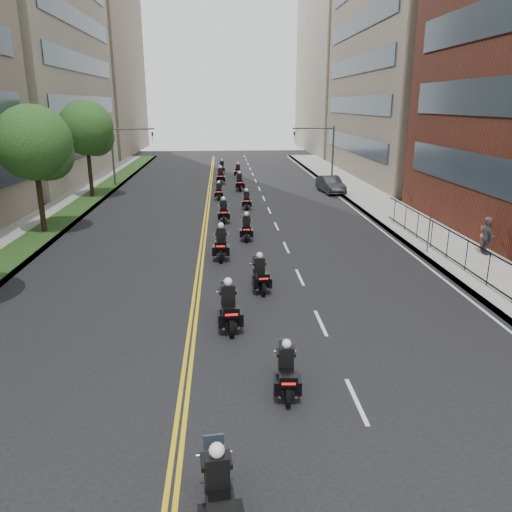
{
  "coord_description": "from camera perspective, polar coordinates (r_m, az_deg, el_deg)",
  "views": [
    {
      "loc": [
        -0.29,
        -6.46,
        7.66
      ],
      "look_at": [
        1.06,
        13.2,
        1.62
      ],
      "focal_mm": 35.0,
      "sensor_mm": 36.0,
      "label": 1
    }
  ],
  "objects": [
    {
      "name": "building_left_far",
      "position": [
        87.36,
        -19.48,
        19.64
      ],
      "size": [
        16.0,
        28.0,
        26.0
      ],
      "primitive_type": "cube",
      "color": "gray",
      "rests_on": "ground"
    },
    {
      "name": "motorcycle_8",
      "position": [
        41.88,
        -4.26,
        7.3
      ],
      "size": [
        0.49,
        2.1,
        1.55
      ],
      "rotation": [
        0.0,
        0.0,
        -0.03
      ],
      "color": "black",
      "rests_on": "ground"
    },
    {
      "name": "motorcycle_5",
      "position": [
        29.2,
        -1.09,
        3.14
      ],
      "size": [
        0.55,
        2.23,
        1.64
      ],
      "rotation": [
        0.0,
        0.0,
        -0.05
      ],
      "color": "black",
      "rests_on": "ground"
    },
    {
      "name": "sidewalk_right",
      "position": [
        34.61,
        17.02,
        3.63
      ],
      "size": [
        4.0,
        90.0,
        0.15
      ],
      "primitive_type": "cube",
      "color": "gray",
      "rests_on": "ground"
    },
    {
      "name": "motorcycle_1",
      "position": [
        14.05,
        3.5,
        -13.13
      ],
      "size": [
        0.52,
        2.09,
        1.54
      ],
      "rotation": [
        0.0,
        0.0,
        -0.06
      ],
      "color": "black",
      "rests_on": "ground"
    },
    {
      "name": "motorcycle_4",
      "position": [
        25.65,
        -4.0,
        1.33
      ],
      "size": [
        0.58,
        2.51,
        1.85
      ],
      "rotation": [
        0.0,
        0.0,
        -0.03
      ],
      "color": "black",
      "rests_on": "ground"
    },
    {
      "name": "motorcycle_6",
      "position": [
        33.68,
        -3.73,
        5.03
      ],
      "size": [
        0.53,
        2.31,
        1.7
      ],
      "rotation": [
        0.0,
        0.0,
        0.01
      ],
      "color": "black",
      "rests_on": "ground"
    },
    {
      "name": "motorcycle_11",
      "position": [
        54.23,
        -2.09,
        9.61
      ],
      "size": [
        0.56,
        2.28,
        1.68
      ],
      "rotation": [
        0.0,
        0.0,
        -0.06
      ],
      "color": "black",
      "rests_on": "ground"
    },
    {
      "name": "pedestrian_c",
      "position": [
        28.28,
        24.9,
        1.94
      ],
      "size": [
        0.46,
        1.08,
        1.83
      ],
      "primitive_type": "imported",
      "rotation": [
        0.0,
        0.0,
        1.56
      ],
      "color": "#424149",
      "rests_on": "sidewalk_right"
    },
    {
      "name": "pedestrian_b",
      "position": [
        28.77,
        24.88,
        2.23
      ],
      "size": [
        0.84,
        1.01,
        1.88
      ],
      "primitive_type": "imported",
      "rotation": [
        0.0,
        0.0,
        1.42
      ],
      "color": "#915D4F",
      "rests_on": "sidewalk_right"
    },
    {
      "name": "iron_fence",
      "position": [
        22.67,
        26.21,
        -2.12
      ],
      "size": [
        0.05,
        28.0,
        1.5
      ],
      "color": "black",
      "rests_on": "sidewalk_right"
    },
    {
      "name": "motorcycle_0",
      "position": [
        10.3,
        -4.29,
        -25.67
      ],
      "size": [
        0.66,
        2.34,
        1.73
      ],
      "rotation": [
        0.0,
        0.0,
        0.1
      ],
      "color": "black",
      "rests_on": "ground"
    },
    {
      "name": "parked_sedan",
      "position": [
        45.49,
        8.51,
        8.09
      ],
      "size": [
        2.03,
        4.57,
        1.46
      ],
      "primitive_type": "imported",
      "rotation": [
        0.0,
        0.0,
        0.11
      ],
      "color": "black",
      "rests_on": "ground"
    },
    {
      "name": "traffic_signal_left",
      "position": [
        49.49,
        -15.01,
        11.88
      ],
      "size": [
        4.09,
        0.2,
        5.6
      ],
      "color": "#3F3F44",
      "rests_on": "ground"
    },
    {
      "name": "grass_strip",
      "position": [
        34.12,
        -22.49,
        3.05
      ],
      "size": [
        2.0,
        90.0,
        0.04
      ],
      "primitive_type": "cube",
      "color": "#193814",
      "rests_on": "sidewalk_left"
    },
    {
      "name": "motorcycle_10",
      "position": [
        50.14,
        -4.07,
        9.03
      ],
      "size": [
        0.57,
        2.45,
        1.81
      ],
      "rotation": [
        0.0,
        0.0,
        0.02
      ],
      "color": "black",
      "rests_on": "ground"
    },
    {
      "name": "building_right_tan",
      "position": [
        59.1,
        19.36,
        23.29
      ],
      "size": [
        15.11,
        28.0,
        30.0
      ],
      "color": "gray",
      "rests_on": "ground"
    },
    {
      "name": "building_right_far",
      "position": [
        87.38,
        11.23,
        20.24
      ],
      "size": [
        15.0,
        28.0,
        26.0
      ],
      "primitive_type": "cube",
      "color": "gray",
      "rests_on": "ground"
    },
    {
      "name": "motorcycle_2",
      "position": [
        17.77,
        -3.12,
        -5.98
      ],
      "size": [
        0.64,
        2.46,
        1.82
      ],
      "rotation": [
        0.0,
        0.0,
        0.08
      ],
      "color": "black",
      "rests_on": "ground"
    },
    {
      "name": "sidewalk_left",
      "position": [
        34.41,
        -23.73,
        2.85
      ],
      "size": [
        4.0,
        90.0,
        0.15
      ],
      "primitive_type": "cube",
      "color": "gray",
      "rests_on": "ground"
    },
    {
      "name": "motorcycle_3",
      "position": [
        21.24,
        0.47,
        -2.23
      ],
      "size": [
        0.6,
        2.23,
        1.65
      ],
      "rotation": [
        0.0,
        0.0,
        0.09
      ],
      "color": "black",
      "rests_on": "ground"
    },
    {
      "name": "motorcycle_7",
      "position": [
        37.93,
        -1.08,
        6.32
      ],
      "size": [
        0.49,
        2.09,
        1.54
      ],
      "rotation": [
        0.0,
        0.0,
        -0.03
      ],
      "color": "black",
      "rests_on": "ground"
    },
    {
      "name": "motorcycle_9",
      "position": [
        46.17,
        -1.89,
        8.36
      ],
      "size": [
        0.57,
        2.4,
        1.77
      ],
      "rotation": [
        0.0,
        0.0,
        0.04
      ],
      "color": "black",
      "rests_on": "ground"
    },
    {
      "name": "traffic_signal_right",
      "position": [
        49.6,
        7.7,
        12.31
      ],
      "size": [
        4.09,
        0.2,
        5.6
      ],
      "color": "#3F3F44",
      "rests_on": "ground"
    },
    {
      "name": "motorcycle_12",
      "position": [
        58.14,
        -3.93,
        10.05
      ],
      "size": [
        0.55,
        2.16,
        1.59
      ],
      "rotation": [
        0.0,
        0.0,
        -0.07
      ],
      "color": "black",
      "rests_on": "ground"
    }
  ]
}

